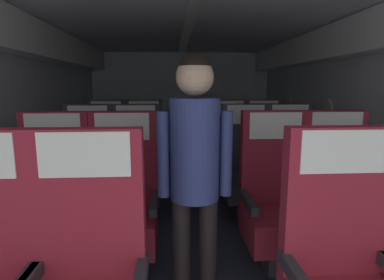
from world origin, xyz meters
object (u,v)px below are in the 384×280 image
Objects in this scene: seat_b_right_aisle at (337,203)px; seat_d_right_window at (229,152)px; seat_c_left_aisle at (137,173)px; seat_d_right_aisle at (264,151)px; flight_attendant at (195,161)px; seat_c_left_window at (88,173)px; seat_b_left_aisle at (123,207)px; seat_d_left_aisle at (144,153)px; seat_c_right_window at (246,171)px; seat_c_right_aisle at (290,170)px; seat_d_left_window at (107,153)px; seat_b_right_window at (276,204)px; seat_b_left_window at (54,209)px.

seat_d_right_window is (-0.48, 1.92, 0.00)m from seat_b_right_aisle.
seat_c_left_aisle and seat_d_right_aisle have the same top height.
seat_c_left_aisle is at bearing -81.26° from flight_attendant.
seat_c_left_window and seat_c_left_aisle have the same top height.
seat_b_left_aisle is 2.22m from seat_d_right_window.
seat_d_left_aisle is (-0.01, 1.89, 0.00)m from seat_b_left_aisle.
seat_b_left_aisle is 0.93m from seat_c_left_aisle.
seat_c_right_window is 0.97m from seat_d_right_window.
flight_attendant is (0.49, -0.48, 0.46)m from seat_b_left_aisle.
seat_c_left_window is at bearing -65.75° from flight_attendant.
seat_d_right_aisle is 2.66m from flight_attendant.
seat_b_left_aisle and seat_b_right_aisle have the same top height.
seat_c_right_aisle is 1.00× the size of seat_d_left_window.
seat_b_left_aisle is 1.62m from seat_b_right_aisle.
seat_c_left_window is at bearing 149.88° from seat_b_right_window.
seat_b_right_aisle is 1.98m from seat_d_right_window.
seat_d_left_window and seat_d_right_aisle have the same top height.
seat_c_left_window is (0.01, 0.93, 0.00)m from seat_b_left_window.
seat_c_left_window is at bearing -179.73° from seat_c_right_aisle.
seat_c_right_aisle is at bearing -24.13° from seat_d_left_window.
seat_b_left_aisle is 1.15m from seat_b_right_window.
seat_b_right_window is at bearing -39.61° from seat_c_left_aisle.
flight_attendant is at bearing -105.29° from seat_d_right_window.
seat_b_left_window is 1.89m from seat_d_left_window.
seat_b_left_aisle is 1.47m from seat_c_right_window.
seat_b_left_window is 2.84m from seat_d_right_aisle.
seat_c_right_window is at bearing -39.94° from seat_d_left_aisle.
seat_c_left_aisle is 1.15m from seat_c_right_window.
seat_c_right_aisle is at bearing 0.27° from seat_c_left_window.
seat_c_right_window is at bearing -30.29° from seat_d_left_window.
seat_c_left_window is 0.96m from seat_d_left_window.
seat_c_left_window is (-1.64, 0.95, 0.00)m from seat_b_right_window.
seat_c_left_aisle is (0.49, 0.93, 0.00)m from seat_b_left_window.
seat_c_right_aisle is 1.00× the size of seat_c_right_window.
seat_d_left_window is at bearing 155.87° from seat_c_right_aisle.
seat_c_right_window is at bearing 116.73° from seat_b_right_aisle.
seat_b_right_window is 0.77× the size of flight_attendant.
seat_c_right_window is (1.14, 0.93, 0.00)m from seat_b_left_aisle.
seat_b_right_aisle is 1.00× the size of seat_c_right_aisle.
seat_c_left_window is at bearing -179.96° from seat_c_right_window.
seat_b_left_aisle is (0.50, -0.00, 0.00)m from seat_b_left_window.
seat_d_left_window is 1.00× the size of seat_d_left_aisle.
seat_c_right_aisle is 1.87m from flight_attendant.
seat_d_right_window is (1.64, 0.97, 0.00)m from seat_c_left_window.
seat_d_right_window is at bearing 89.97° from seat_c_right_window.
seat_b_right_window is 1.00× the size of seat_c_right_window.
seat_c_right_window is 1.91m from seat_d_left_window.
seat_b_left_aisle is at bearing -140.89° from seat_c_right_window.
seat_c_right_aisle and seat_d_right_window have the same top height.
seat_c_left_aisle is 1.00× the size of seat_d_right_aisle.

